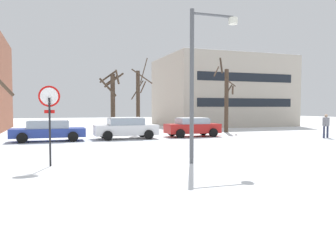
% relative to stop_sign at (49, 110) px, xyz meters
% --- Properties ---
extents(ground_plane, '(120.00, 120.00, 0.00)m').
position_rel_stop_sign_xyz_m(ground_plane, '(2.59, 1.22, -2.05)').
color(ground_plane, white).
extents(road_surface, '(80.00, 9.05, 0.00)m').
position_rel_stop_sign_xyz_m(road_surface, '(2.59, 4.75, -2.05)').
color(road_surface, silver).
rests_on(road_surface, ground).
extents(stop_sign, '(0.75, 0.22, 2.93)m').
position_rel_stop_sign_xyz_m(stop_sign, '(0.00, 0.00, 0.00)').
color(stop_sign, black).
rests_on(stop_sign, ground).
extents(street_lamp, '(2.01, 0.36, 5.84)m').
position_rel_stop_sign_xyz_m(street_lamp, '(5.49, -1.02, 1.54)').
color(street_lamp, '#4C4F54').
rests_on(street_lamp, ground).
extents(parked_car_blue, '(4.55, 2.01, 1.36)m').
position_rel_stop_sign_xyz_m(parked_car_blue, '(-0.06, 9.96, -1.35)').
color(parked_car_blue, '#283D93').
rests_on(parked_car_blue, ground).
extents(parked_car_white, '(4.27, 2.04, 1.47)m').
position_rel_stop_sign_xyz_m(parked_car_white, '(4.97, 9.99, -1.30)').
color(parked_car_white, white).
rests_on(parked_car_white, ground).
extents(parked_car_red, '(3.97, 1.99, 1.40)m').
position_rel_stop_sign_xyz_m(parked_car_red, '(10.00, 10.12, -1.33)').
color(parked_car_red, red).
rests_on(parked_car_red, ground).
extents(pedestrian_crossing, '(0.58, 0.43, 1.68)m').
position_rel_stop_sign_xyz_m(pedestrian_crossing, '(18.38, 5.88, -1.08)').
color(pedestrian_crossing, '#2D334C').
rests_on(pedestrian_crossing, ground).
extents(tree_far_mid, '(2.04, 2.06, 5.01)m').
position_rel_stop_sign_xyz_m(tree_far_mid, '(4.58, 12.79, 0.70)').
color(tree_far_mid, '#423326').
rests_on(tree_far_mid, ground).
extents(tree_far_left, '(2.12, 2.10, 6.49)m').
position_rel_stop_sign_xyz_m(tree_far_left, '(14.49, 13.17, 0.99)').
color(tree_far_left, '#423326').
rests_on(tree_far_left, ground).
extents(tree_far_right, '(1.75, 1.71, 6.08)m').
position_rel_stop_sign_xyz_m(tree_far_right, '(6.79, 13.56, 0.67)').
color(tree_far_right, '#423326').
rests_on(tree_far_right, ground).
extents(building_far_right, '(14.35, 11.25, 8.15)m').
position_rel_stop_sign_xyz_m(building_far_right, '(19.93, 24.20, 2.02)').
color(building_far_right, '#B2A899').
rests_on(building_far_right, ground).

